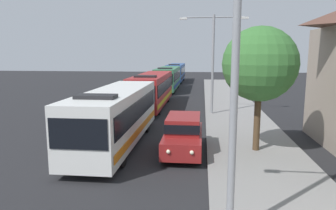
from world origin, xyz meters
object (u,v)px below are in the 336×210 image
at_px(bus_middle, 168,78).
at_px(streetlamp_mid, 213,54).
at_px(white_suv, 183,133).
at_px(bus_fourth_in_line, 176,72).
at_px(bus_second_in_line, 152,89).
at_px(streetlamp_near, 236,57).
at_px(roadside_tree, 260,64).
at_px(bus_lead, 117,115).

xyz_separation_m(bus_middle, streetlamp_mid, (5.40, -16.25, 3.22)).
bearing_deg(white_suv, bus_fourth_in_line, 95.45).
bearing_deg(bus_second_in_line, streetlamp_near, -75.13).
bearing_deg(roadside_tree, bus_lead, 175.82).
height_order(bus_second_in_line, white_suv, bus_second_in_line).
bearing_deg(roadside_tree, bus_second_in_line, 120.26).
bearing_deg(bus_lead, streetlamp_near, -56.84).
relative_size(bus_middle, white_suv, 2.32).
xyz_separation_m(bus_second_in_line, bus_fourth_in_line, (-0.00, 25.72, -0.00)).
xyz_separation_m(bus_second_in_line, streetlamp_near, (5.40, -20.34, 3.22)).
height_order(streetlamp_near, roadside_tree, streetlamp_near).
distance_m(bus_second_in_line, streetlamp_mid, 7.01).
height_order(bus_middle, roadside_tree, roadside_tree).
distance_m(bus_middle, streetlamp_mid, 17.42).
relative_size(bus_second_in_line, bus_middle, 1.06).
distance_m(white_suv, roadside_tree, 5.03).
xyz_separation_m(bus_middle, bus_fourth_in_line, (0.00, 12.57, 0.00)).
bearing_deg(streetlamp_mid, bus_lead, -121.02).
distance_m(bus_lead, streetlamp_mid, 10.96).
xyz_separation_m(white_suv, streetlamp_mid, (1.70, 9.94, 3.88)).
distance_m(bus_lead, bus_second_in_line, 12.07).
distance_m(bus_middle, streetlamp_near, 34.07).
xyz_separation_m(bus_lead, streetlamp_near, (5.40, -8.26, 3.22)).
xyz_separation_m(bus_middle, streetlamp_near, (5.40, -33.49, 3.22)).
height_order(bus_fourth_in_line, streetlamp_mid, streetlamp_mid).
height_order(streetlamp_near, streetlamp_mid, streetlamp_mid).
relative_size(bus_middle, bus_fourth_in_line, 0.95).
relative_size(bus_lead, streetlamp_mid, 1.36).
xyz_separation_m(bus_fourth_in_line, roadside_tree, (7.36, -38.33, 2.77)).
bearing_deg(white_suv, bus_middle, 98.04).
xyz_separation_m(bus_fourth_in_line, white_suv, (3.70, -38.76, -0.66)).
bearing_deg(white_suv, bus_lead, 165.35).
relative_size(bus_fourth_in_line, roadside_tree, 1.85).
height_order(white_suv, streetlamp_mid, streetlamp_mid).
height_order(bus_lead, bus_fourth_in_line, same).
relative_size(bus_lead, streetlamp_near, 1.37).
height_order(bus_fourth_in_line, streetlamp_near, streetlamp_near).
height_order(bus_second_in_line, roadside_tree, roadside_tree).
bearing_deg(bus_second_in_line, bus_fourth_in_line, 90.00).
bearing_deg(streetlamp_near, streetlamp_mid, 90.00).
height_order(bus_lead, streetlamp_near, streetlamp_near).
distance_m(bus_second_in_line, bus_middle, 13.15).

